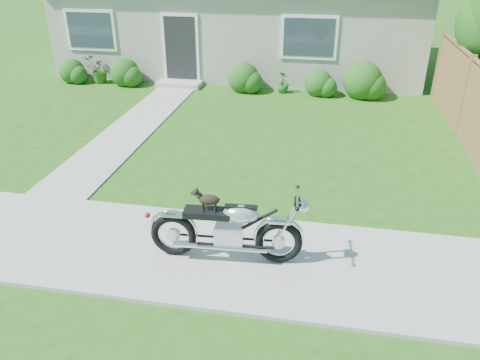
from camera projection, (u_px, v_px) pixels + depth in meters
name	position (u px, v px, depth m)	size (l,w,h in m)	color
ground	(106.00, 242.00, 7.18)	(80.00, 80.00, 0.00)	#235114
sidewalk	(106.00, 241.00, 7.17)	(24.00, 2.20, 0.04)	#9E9B93
walkway	(137.00, 124.00, 11.80)	(1.20, 8.00, 0.03)	#9E9B93
house	(244.00, 4.00, 16.72)	(12.60, 7.03, 4.50)	#ADA89C
fence	(465.00, 97.00, 10.76)	(0.12, 6.62, 1.90)	olive
shrub_row	(246.00, 78.00, 14.33)	(10.26, 1.14, 1.14)	#205115
potted_plant_left	(99.00, 70.00, 15.17)	(0.77, 0.67, 0.86)	#2D5D18
potted_plant_right	(283.00, 82.00, 14.22)	(0.37, 0.37, 0.65)	#1A601C
motorcycle_with_dog	(229.00, 229.00, 6.53)	(2.22, 0.60, 1.09)	black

